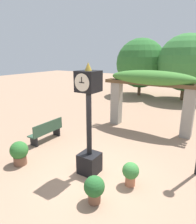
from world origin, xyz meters
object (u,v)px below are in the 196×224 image
(pedestal_clock, at_px, (89,125))
(park_bench, at_px, (47,131))
(potted_plant_near_left, at_px, (19,152))
(potted_plant_far_left, at_px, (94,188))
(potted_plant_near_right, at_px, (131,172))

(pedestal_clock, relative_size, park_bench, 2.10)
(potted_plant_near_left, relative_size, potted_plant_far_left, 1.13)
(potted_plant_near_right, bearing_deg, park_bench, 168.05)
(pedestal_clock, height_order, potted_plant_near_right, pedestal_clock)
(potted_plant_near_left, bearing_deg, pedestal_clock, 21.12)
(potted_plant_near_left, relative_size, potted_plant_near_right, 1.16)
(potted_plant_near_left, distance_m, potted_plant_near_right, 3.75)
(pedestal_clock, relative_size, potted_plant_near_right, 4.80)
(pedestal_clock, distance_m, potted_plant_far_left, 1.80)
(potted_plant_near_right, relative_size, park_bench, 0.44)
(potted_plant_far_left, distance_m, park_bench, 4.31)
(potted_plant_near_right, xyz_separation_m, potted_plant_far_left, (-0.49, -1.12, -0.00))
(pedestal_clock, distance_m, potted_plant_near_left, 2.69)
(park_bench, bearing_deg, potted_plant_near_right, 78.05)
(potted_plant_far_left, bearing_deg, potted_plant_near_right, 66.51)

